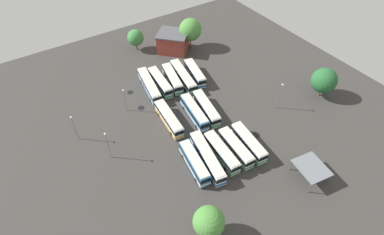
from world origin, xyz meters
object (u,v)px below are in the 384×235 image
Objects in this scene: tree_northwest at (324,80)px; bus_row0_slot4 at (195,73)px; bus_row2_slot3 at (236,148)px; bus_row0_slot2 at (172,79)px; bus_row1_slot2 at (194,112)px; bus_row2_slot2 at (222,152)px; bus_row0_slot0 at (149,85)px; tree_north_edge at (209,222)px; bus_row1_slot0 at (169,119)px; bus_row2_slot4 at (249,143)px; lamp_post_far_corner at (74,127)px; lamp_post_mid_lot at (108,145)px; lamp_post_near_entrance at (125,99)px; tree_northeast at (136,38)px; lamp_post_by_building at (280,95)px; bus_row0_slot1 at (160,82)px; bus_row1_slot3 at (206,108)px; bus_row2_slot0 at (194,163)px; tree_east_edge at (190,30)px; bus_row2_slot1 at (207,157)px; maintenance_shelter at (312,168)px; bus_row0_slot3 at (183,76)px; depot_building at (173,42)px.

bus_row0_slot4 is at bearing -135.95° from tree_northwest.
bus_row2_slot3 is at bearing -15.41° from bus_row0_slot4.
bus_row1_slot2 is at bearing -9.17° from bus_row0_slot2.
bus_row0_slot0 is at bearing -175.41° from bus_row2_slot2.
tree_north_edge is at bearing -53.01° from bus_row2_slot3.
bus_row1_slot0 is 1.09× the size of bus_row2_slot3.
lamp_post_far_corner is (-25.78, -34.01, 2.38)m from bus_row2_slot4.
lamp_post_mid_lot is 0.93× the size of tree_northwest.
bus_row2_slot4 is at bearing 83.05° from bus_row2_slot3.
tree_northwest is at bearing 63.39° from lamp_post_near_entrance.
tree_northeast reaches higher than bus_row0_slot2.
lamp_post_mid_lot reaches higher than tree_northeast.
lamp_post_by_building is at bearing 117.40° from tree_north_edge.
bus_row0_slot1 and bus_row1_slot3 have the same top height.
bus_row2_slot0 is at bearing 39.76° from lamp_post_far_corner.
lamp_post_far_corner is at bearing -110.02° from bus_row1_slot0.
bus_row0_slot4 is 26.75m from lamp_post_by_building.
tree_northeast is at bearing 165.19° from tree_north_edge.
tree_east_edge is at bearing 61.55° from tree_northeast.
bus_row2_slot1 is 41.75m from tree_northwest.
bus_row0_slot0 is 31.86m from bus_row2_slot2.
maintenance_shelter is at bearing 1.60° from bus_row0_slot4.
tree_northwest is at bearing 107.84° from tree_north_edge.
lamp_post_far_corner is 15.08m from lamp_post_near_entrance.
tree_northeast reaches higher than bus_row0_slot4.
bus_row2_slot1 is 1.80× the size of lamp_post_mid_lot.
maintenance_shelter is at bearing -53.82° from tree_northwest.
tree_east_edge reaches higher than bus_row2_slot4.
bus_row2_slot3 is 3.67m from bus_row2_slot4.
bus_row2_slot3 is (30.82, -4.41, -0.00)m from bus_row0_slot3.
bus_row1_slot3 and bus_row2_slot2 have the same top height.
bus_row0_slot0 is 33.11m from bus_row2_slot3.
bus_row1_slot2 is 1.78× the size of tree_northeast.
lamp_post_mid_lot is (2.03, -17.32, 2.69)m from bus_row1_slot0.
lamp_post_near_entrance reaches higher than bus_row0_slot4.
maintenance_shelter is (29.82, 7.44, 1.37)m from bus_row1_slot3.
bus_row2_slot2 is (14.55, -5.83, -0.00)m from bus_row1_slot3.
bus_row0_slot4 is (0.65, 3.91, -0.00)m from bus_row0_slot3.
tree_east_edge reaches higher than bus_row2_slot2.
depot_building is 62.03m from maintenance_shelter.
lamp_post_by_building is 0.79× the size of tree_east_edge.
lamp_post_near_entrance reaches higher than bus_row2_slot4.
bus_row0_slot3 and bus_row2_slot3 have the same top height.
bus_row2_slot3 is (32.09, 2.78, -0.00)m from bus_row0_slot1.
tree_north_edge is (-1.37, -27.03, 1.82)m from maintenance_shelter.
bus_row2_slot4 is (2.22, 14.41, 0.00)m from bus_row2_slot0.
bus_row1_slot2 is 1.24× the size of tree_east_edge.
bus_row1_slot2 is at bearing -109.11° from tree_northwest.
bus_row2_slot3 is (1.77, 10.77, -0.00)m from bus_row2_slot0.
bus_row1_slot2 is at bearing 151.09° from tree_north_edge.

